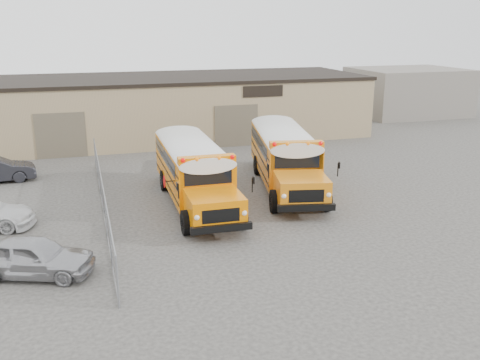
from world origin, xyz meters
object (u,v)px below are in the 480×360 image
object	(u,v)px
school_bus_right	(268,129)
car_silver	(32,257)
tarp_bundle	(218,209)
school_bus_left	(174,140)

from	to	relation	value
school_bus_right	car_silver	size ratio (longest dim) A/B	2.61
tarp_bundle	car_silver	size ratio (longest dim) A/B	0.30
school_bus_left	school_bus_right	world-z (taller)	school_bus_right
school_bus_left	school_bus_right	xyz separation A→B (m)	(6.56, 1.35, 0.05)
school_bus_left	car_silver	bearing A→B (deg)	-119.53
school_bus_left	car_silver	distance (m)	14.85
school_bus_left	tarp_bundle	xyz separation A→B (m)	(0.25, -9.70, -1.12)
school_bus_right	car_silver	world-z (taller)	school_bus_right
school_bus_left	tarp_bundle	distance (m)	9.77
school_bus_right	tarp_bundle	world-z (taller)	school_bus_right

